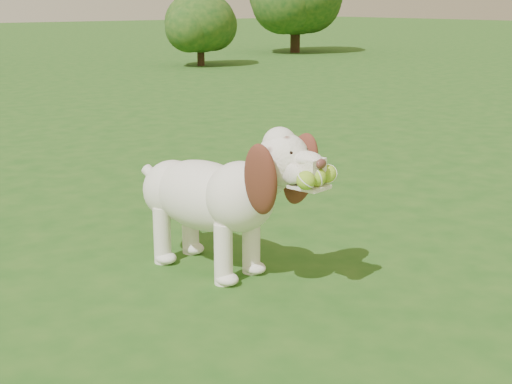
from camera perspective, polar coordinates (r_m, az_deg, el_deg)
ground at (r=3.23m, az=3.99°, el=-7.21°), size 80.00×80.00×0.00m
dog at (r=3.23m, az=-2.98°, el=-0.00°), size 0.50×1.11×0.72m
shrub_d at (r=14.08m, az=-4.48°, el=13.40°), size 1.36×1.36×1.41m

